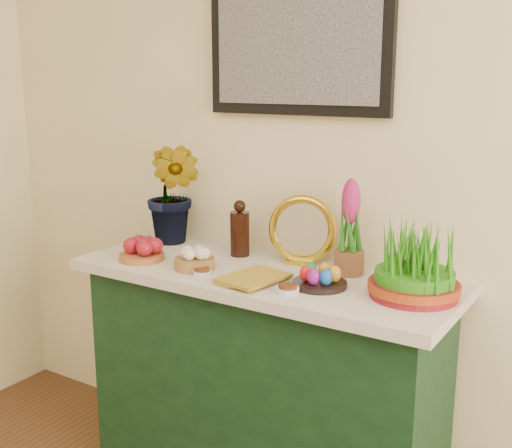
{
  "coord_description": "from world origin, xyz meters",
  "views": [
    {
      "loc": [
        0.73,
        0.13,
        1.57
      ],
      "look_at": [
        -0.44,
        1.95,
        1.07
      ],
      "focal_mm": 45.0,
      "sensor_mm": 36.0,
      "label": 1
    }
  ],
  "objects": [
    {
      "name": "hyacinth_green",
      "position": [
        -0.95,
        2.13,
        1.17
      ],
      "size": [
        0.29,
        0.25,
        0.56
      ],
      "primitive_type": "imported",
      "rotation": [
        0.0,
        0.0,
        0.05
      ],
      "color": "#26791D",
      "rests_on": "tablecloth"
    },
    {
      "name": "garlic_basket",
      "position": [
        -0.66,
        1.88,
        0.92
      ],
      "size": [
        0.17,
        0.17,
        0.08
      ],
      "color": "#A48242",
      "rests_on": "tablecloth"
    },
    {
      "name": "wheatgrass_sabzeh",
      "position": [
        0.11,
        2.01,
        0.99
      ],
      "size": [
        0.29,
        0.29,
        0.23
      ],
      "color": "maroon",
      "rests_on": "tablecloth"
    },
    {
      "name": "spice_dish_left",
      "position": [
        -0.59,
        1.84,
        0.9
      ],
      "size": [
        0.07,
        0.07,
        0.03
      ],
      "color": "silver",
      "rests_on": "tablecloth"
    },
    {
      "name": "egg_plate",
      "position": [
        -0.18,
        1.94,
        0.92
      ],
      "size": [
        0.23,
        0.23,
        0.07
      ],
      "color": "black",
      "rests_on": "tablecloth"
    },
    {
      "name": "tablecloth",
      "position": [
        -0.44,
        2.0,
        0.87
      ],
      "size": [
        1.4,
        0.55,
        0.04
      ],
      "primitive_type": "cube",
      "color": "beige",
      "rests_on": "sideboard"
    },
    {
      "name": "hyacinth_pink",
      "position": [
        -0.16,
        2.13,
        1.04
      ],
      "size": [
        0.1,
        0.1,
        0.34
      ],
      "color": "#935938",
      "rests_on": "tablecloth"
    },
    {
      "name": "spice_dish_right",
      "position": [
        -0.24,
        1.83,
        0.9
      ],
      "size": [
        0.08,
        0.08,
        0.03
      ],
      "color": "silver",
      "rests_on": "tablecloth"
    },
    {
      "name": "apple_bowl",
      "position": [
        -0.9,
        1.87,
        0.93
      ],
      "size": [
        0.19,
        0.19,
        0.09
      ],
      "color": "#AD5D33",
      "rests_on": "tablecloth"
    },
    {
      "name": "vinegar_cruet",
      "position": [
        -0.62,
        2.12,
        0.99
      ],
      "size": [
        0.08,
        0.08,
        0.22
      ],
      "color": "black",
      "rests_on": "tablecloth"
    },
    {
      "name": "sideboard",
      "position": [
        -0.44,
        2.0,
        0.42
      ],
      "size": [
        1.3,
        0.45,
        0.85
      ],
      "primitive_type": "cube",
      "color": "#153B1D",
      "rests_on": "ground"
    },
    {
      "name": "book",
      "position": [
        -0.48,
        1.89,
        0.91
      ],
      "size": [
        0.19,
        0.25,
        0.03
      ],
      "primitive_type": "imported",
      "rotation": [
        0.0,
        0.0,
        -0.17
      ],
      "color": "#B69228",
      "rests_on": "tablecloth"
    },
    {
      "name": "mirror",
      "position": [
        -0.36,
        2.16,
        1.01
      ],
      "size": [
        0.26,
        0.12,
        0.26
      ],
      "color": "gold",
      "rests_on": "tablecloth"
    }
  ]
}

